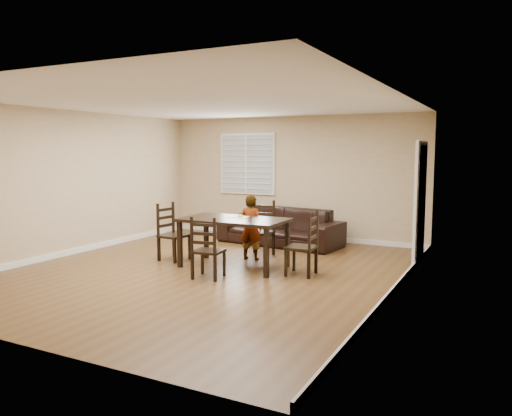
# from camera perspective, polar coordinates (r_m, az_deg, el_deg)

# --- Properties ---
(ground) EXTENTS (7.00, 7.00, 0.00)m
(ground) POSITION_cam_1_polar(r_m,az_deg,el_deg) (8.24, -5.62, -7.15)
(ground) COLOR brown
(ground) RESTS_ON ground
(room) EXTENTS (6.04, 7.04, 2.72)m
(room) POSITION_cam_1_polar(r_m,az_deg,el_deg) (8.14, -4.87, 5.54)
(room) COLOR #CAAD88
(room) RESTS_ON ground
(dining_table) EXTENTS (1.77, 1.01, 0.83)m
(dining_table) POSITION_cam_1_polar(r_m,az_deg,el_deg) (8.33, -2.58, -1.79)
(dining_table) COLOR black
(dining_table) RESTS_ON ground
(chair_near) EXTENTS (0.47, 0.43, 1.03)m
(chair_near) POSITION_cam_1_polar(r_m,az_deg,el_deg) (9.35, 0.74, -2.54)
(chair_near) COLOR black
(chair_near) RESTS_ON ground
(chair_far) EXTENTS (0.48, 0.46, 0.97)m
(chair_far) POSITION_cam_1_polar(r_m,az_deg,el_deg) (7.60, -5.84, -4.93)
(chair_far) COLOR black
(chair_far) RESTS_ON ground
(chair_left) EXTENTS (0.47, 0.50, 1.02)m
(chair_left) POSITION_cam_1_polar(r_m,az_deg,el_deg) (9.10, -9.92, -2.93)
(chair_left) COLOR black
(chair_left) RESTS_ON ground
(chair_right) EXTENTS (0.46, 0.49, 1.02)m
(chair_right) POSITION_cam_1_polar(r_m,az_deg,el_deg) (7.84, 6.05, -4.40)
(chair_right) COLOR black
(chair_right) RESTS_ON ground
(child) EXTENTS (0.45, 0.32, 1.17)m
(child) POSITION_cam_1_polar(r_m,az_deg,el_deg) (8.91, -0.59, -2.24)
(child) COLOR gray
(child) RESTS_ON ground
(napkin) EXTENTS (0.31, 0.31, 0.00)m
(napkin) POSITION_cam_1_polar(r_m,az_deg,el_deg) (8.49, -1.94, -1.03)
(napkin) COLOR beige
(napkin) RESTS_ON dining_table
(donut) EXTENTS (0.10, 0.10, 0.04)m
(donut) POSITION_cam_1_polar(r_m,az_deg,el_deg) (8.48, -1.81, -0.89)
(donut) COLOR #B87E42
(donut) RESTS_ON napkin
(sofa) EXTENTS (2.70, 1.34, 0.76)m
(sofa) POSITION_cam_1_polar(r_m,az_deg,el_deg) (10.42, 2.73, -2.12)
(sofa) COLOR black
(sofa) RESTS_ON ground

